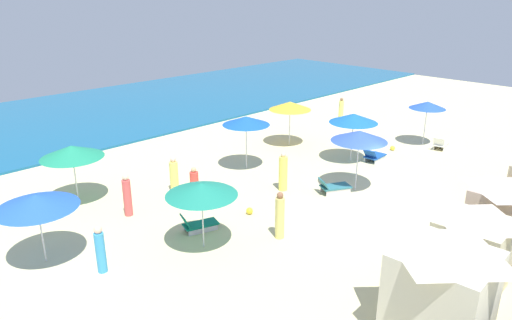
{
  "coord_description": "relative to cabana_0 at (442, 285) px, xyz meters",
  "views": [
    {
      "loc": [
        -14.83,
        -7.96,
        8.04
      ],
      "look_at": [
        -1.33,
        5.66,
        1.12
      ],
      "focal_mm": 33.21,
      "sensor_mm": 36.0,
      "label": 1
    }
  ],
  "objects": [
    {
      "name": "umbrella_4",
      "position": [
        -5.37,
        10.18,
        0.57
      ],
      "size": [
        2.48,
        2.48,
        2.28
      ],
      "color": "silver",
      "rests_on": "ground_plane"
    },
    {
      "name": "lounge_chair_0_0",
      "position": [
        -0.73,
        8.39,
        -1.25
      ],
      "size": [
        1.4,
        0.91,
        0.69
      ],
      "rotation": [
        0.0,
        0.0,
        1.27
      ],
      "color": "silver",
      "rests_on": "ground_plane"
    },
    {
      "name": "umbrella_7",
      "position": [
        4.81,
        11.72,
        0.84
      ],
      "size": [
        2.22,
        2.22,
        2.54
      ],
      "color": "silver",
      "rests_on": "ground_plane"
    },
    {
      "name": "umbrella_5",
      "position": [
        8.97,
        12.68,
        0.7
      ],
      "size": [
        2.26,
        2.26,
        2.41
      ],
      "color": "silver",
      "rests_on": "ground_plane"
    },
    {
      "name": "cabana_2",
      "position": [
        5.32,
        0.34,
        -0.16
      ],
      "size": [
        2.18,
        2.37,
        2.6
      ],
      "rotation": [
        0.0,
        0.0,
        0.06
      ],
      "color": "#C8AC99",
      "rests_on": "ground_plane"
    },
    {
      "name": "beachgoer_3",
      "position": [
        0.61,
        10.3,
        -0.79
      ],
      "size": [
        0.47,
        0.47,
        1.53
      ],
      "rotation": [
        0.0,
        0.0,
        2.62
      ],
      "color": "#F64A3E",
      "rests_on": "ground_plane"
    },
    {
      "name": "beachgoer_6",
      "position": [
        4.08,
        8.72,
        -0.71
      ],
      "size": [
        0.4,
        0.4,
        1.69
      ],
      "rotation": [
        0.0,
        0.0,
        3.24
      ],
      "color": "#F9EF5E",
      "rests_on": "ground_plane"
    },
    {
      "name": "umbrella_2",
      "position": [
        14.28,
        7.53,
        0.71
      ],
      "size": [
        1.93,
        1.93,
        2.4
      ],
      "color": "silver",
      "rests_on": "ground_plane"
    },
    {
      "name": "ocean",
      "position": [
        5.05,
        26.64,
        -1.43
      ],
      "size": [
        60.0,
        15.37,
        0.12
      ],
      "primitive_type": "cube",
      "color": "#165D88",
      "rests_on": "ground_plane"
    },
    {
      "name": "lounge_chair_3_0",
      "position": [
        5.36,
        7.02,
        -1.22
      ],
      "size": [
        1.47,
        1.18,
        0.69
      ],
      "rotation": [
        0.0,
        0.0,
        1.09
      ],
      "color": "silver",
      "rests_on": "ground_plane"
    },
    {
      "name": "lounge_chair_1_0",
      "position": [
        9.94,
        7.93,
        -1.21
      ],
      "size": [
        1.33,
        0.73,
        0.74
      ],
      "rotation": [
        0.0,
        0.0,
        1.62
      ],
      "color": "silver",
      "rests_on": "ground_plane"
    },
    {
      "name": "cabana_0",
      "position": [
        0.0,
        0.0,
        0.0
      ],
      "size": [
        2.41,
        2.48,
        2.9
      ],
      "rotation": [
        0.0,
        0.0,
        0.06
      ],
      "color": "beige",
      "rests_on": "ground_plane"
    },
    {
      "name": "lounge_chair_2_0",
      "position": [
        14.24,
        6.51,
        -1.22
      ],
      "size": [
        1.49,
        0.86,
        0.75
      ],
      "rotation": [
        0.0,
        0.0,
        1.78
      ],
      "color": "silver",
      "rests_on": "ground_plane"
    },
    {
      "name": "beachgoer_4",
      "position": [
        0.95,
        6.04,
        -0.69
      ],
      "size": [
        0.44,
        0.44,
        1.7
      ],
      "rotation": [
        0.0,
        0.0,
        0.73
      ],
      "color": "#E6D271",
      "rests_on": "ground_plane"
    },
    {
      "name": "umbrella_3",
      "position": [
        6.34,
        6.58,
        0.89
      ],
      "size": [
        2.33,
        2.33,
        2.61
      ],
      "color": "silver",
      "rests_on": "ground_plane"
    },
    {
      "name": "beachgoer_1",
      "position": [
        -1.83,
        11.21,
        -0.72
      ],
      "size": [
        0.37,
        0.37,
        1.64
      ],
      "rotation": [
        0.0,
        0.0,
        1.33
      ],
      "color": "#E35554",
      "rests_on": "ground_plane"
    },
    {
      "name": "ground_plane",
      "position": [
        5.05,
        4.32,
        -1.49
      ],
      "size": [
        60.0,
        60.0,
        0.0
      ],
      "primitive_type": "plane",
      "color": "beige"
    },
    {
      "name": "umbrella_0",
      "position": [
        -1.28,
        7.39,
        0.58
      ],
      "size": [
        2.34,
        2.34,
        2.28
      ],
      "color": "silver",
      "rests_on": "ground_plane"
    },
    {
      "name": "beachgoer_5",
      "position": [
        -4.39,
        8.39,
        -0.76
      ],
      "size": [
        0.33,
        0.33,
        1.53
      ],
      "rotation": [
        0.0,
        0.0,
        6.16
      ],
      "color": "#3B9EDB",
      "rests_on": "ground_plane"
    },
    {
      "name": "beach_ball_1",
      "position": [
        12.15,
        8.17,
        -1.37
      ],
      "size": [
        0.25,
        0.25,
        0.25
      ],
      "primitive_type": "sphere",
      "color": "yellow",
      "rests_on": "ground_plane"
    },
    {
      "name": "umbrella_6",
      "position": [
        -2.62,
        13.77,
        0.62
      ],
      "size": [
        2.43,
        2.43,
        2.35
      ],
      "color": "silver",
      "rests_on": "ground_plane"
    },
    {
      "name": "beach_ball_0",
      "position": [
        1.47,
        8.06,
        -1.36
      ],
      "size": [
        0.26,
        0.26,
        0.26
      ],
      "primitive_type": "sphere",
      "color": "yellow",
      "rests_on": "ground_plane"
    },
    {
      "name": "cabana_1",
      "position": [
        2.6,
        0.34,
        -0.2
      ],
      "size": [
        2.1,
        2.09,
        2.52
      ],
      "rotation": [
        0.0,
        0.0,
        0.06
      ],
      "color": "beige",
      "rests_on": "ground_plane"
    },
    {
      "name": "beachgoer_2",
      "position": [
        0.73,
        11.84,
        -0.78
      ],
      "size": [
        0.48,
        0.48,
        1.54
      ],
      "rotation": [
        0.0,
        0.0,
        2.58
      ],
      "color": "#EFEC6C",
      "rests_on": "ground_plane"
    },
    {
      "name": "umbrella_1",
      "position": [
        9.15,
        8.76,
        0.71
      ],
      "size": [
        2.35,
        2.35,
        2.43
      ],
      "color": "silver",
      "rests_on": "ground_plane"
    },
    {
      "name": "beachgoer_0",
      "position": [
        15.27,
        13.77,
        -0.8
      ],
      "size": [
        0.32,
        0.32,
        1.48
      ],
      "rotation": [
        0.0,
        0.0,
        3.08
      ],
      "color": "#F9F770",
      "rests_on": "ground_plane"
    }
  ]
}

